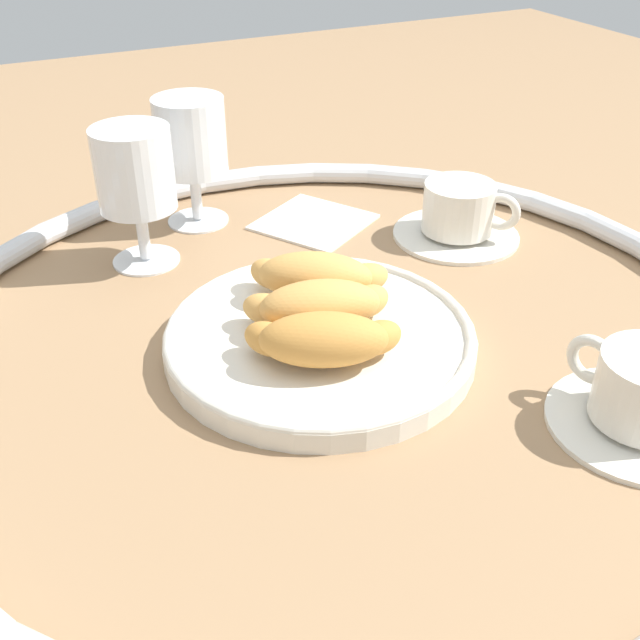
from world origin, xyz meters
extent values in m
plane|color=#997551|center=(0.00, 0.00, 0.00)|extent=(2.20, 2.20, 0.00)
torus|color=silver|center=(0.00, 0.00, 0.01)|extent=(0.73, 0.73, 0.02)
cylinder|color=silver|center=(-0.02, -0.01, 0.01)|extent=(0.26, 0.26, 0.02)
torus|color=silver|center=(-0.02, -0.01, 0.02)|extent=(0.26, 0.26, 0.01)
ellipsoid|color=#CC893D|center=(-0.04, -0.06, 0.04)|extent=(0.11, 0.09, 0.04)
ellipsoid|color=#CC893D|center=(0.01, -0.06, 0.04)|extent=(0.05, 0.04, 0.03)
ellipsoid|color=#CC893D|center=(-0.07, -0.03, 0.04)|extent=(0.05, 0.05, 0.03)
ellipsoid|color=#D6994C|center=(-0.02, -0.01, 0.04)|extent=(0.11, 0.07, 0.04)
ellipsoid|color=#D6994C|center=(0.03, -0.01, 0.04)|extent=(0.05, 0.04, 0.03)
ellipsoid|color=#D6994C|center=(-0.05, 0.01, 0.04)|extent=(0.05, 0.05, 0.03)
ellipsoid|color=#D6994C|center=(0.00, 0.04, 0.04)|extent=(0.11, 0.09, 0.04)
ellipsoid|color=#D6994C|center=(0.04, 0.03, 0.04)|extent=(0.05, 0.03, 0.03)
ellipsoid|color=#D6994C|center=(-0.03, 0.07, 0.04)|extent=(0.04, 0.05, 0.03)
cylinder|color=silver|center=(0.21, 0.12, 0.00)|extent=(0.14, 0.14, 0.01)
cylinder|color=silver|center=(0.21, 0.12, 0.03)|extent=(0.08, 0.08, 0.05)
cylinder|color=brown|center=(0.21, 0.12, 0.06)|extent=(0.07, 0.07, 0.01)
torus|color=silver|center=(0.24, 0.08, 0.04)|extent=(0.03, 0.04, 0.04)
cylinder|color=silver|center=(0.15, -0.20, 0.00)|extent=(0.14, 0.14, 0.01)
torus|color=silver|center=(0.14, -0.16, 0.04)|extent=(0.02, 0.04, 0.04)
cylinder|color=white|center=(-0.11, 0.21, 0.00)|extent=(0.07, 0.07, 0.01)
cylinder|color=white|center=(-0.11, 0.21, 0.03)|extent=(0.01, 0.01, 0.05)
cylinder|color=white|center=(-0.11, 0.21, 0.10)|extent=(0.08, 0.08, 0.08)
cylinder|color=#E0CC4C|center=(-0.11, 0.21, 0.09)|extent=(0.07, 0.07, 0.06)
cylinder|color=white|center=(-0.03, 0.28, 0.00)|extent=(0.07, 0.07, 0.01)
cylinder|color=white|center=(-0.03, 0.28, 0.03)|extent=(0.01, 0.01, 0.05)
cylinder|color=white|center=(-0.03, 0.28, 0.10)|extent=(0.08, 0.08, 0.08)
cylinder|color=#E0CC4C|center=(-0.03, 0.28, 0.09)|extent=(0.07, 0.07, 0.07)
cube|color=silver|center=(0.08, 0.22, 0.00)|extent=(0.15, 0.15, 0.01)
camera|label=1|loc=(-0.25, -0.49, 0.37)|focal=42.90mm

